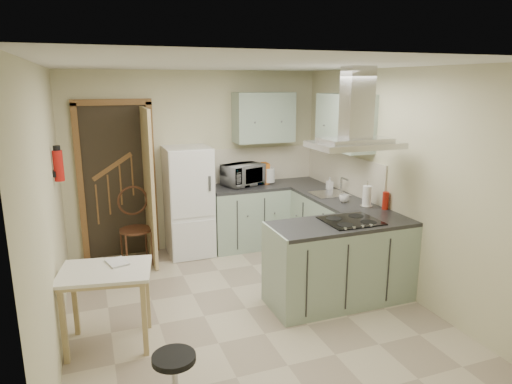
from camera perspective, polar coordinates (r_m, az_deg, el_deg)
name	(u,v)px	position (r m, az deg, el deg)	size (l,w,h in m)	color
floor	(246,308)	(5.01, -1.23, -14.34)	(4.20, 4.20, 0.00)	#BAAC91
ceiling	(245,65)	(4.42, -1.40, 15.59)	(4.20, 4.20, 0.00)	silver
back_wall	(197,161)	(6.53, -7.42, 3.86)	(3.60, 3.60, 0.00)	beige
left_wall	(49,212)	(4.33, -24.43, -2.32)	(4.20, 4.20, 0.00)	beige
right_wall	(395,181)	(5.41, 17.01, 1.31)	(4.20, 4.20, 0.00)	beige
doorway	(117,181)	(6.39, -16.95, 1.32)	(1.10, 0.12, 2.10)	brown
fridge	(189,201)	(6.31, -8.42, -1.17)	(0.60, 0.60, 1.50)	white
counter_back	(248,216)	(6.62, -1.03, -3.03)	(1.08, 0.60, 0.90)	#9EB2A0
counter_right	(322,223)	(6.36, 8.20, -3.87)	(0.60, 1.95, 0.90)	#9EB2A0
splashback	(260,164)	(6.82, 0.51, 3.53)	(1.68, 0.02, 0.50)	beige
wall_cabinet_back	(264,117)	(6.57, 0.96, 9.30)	(0.85, 0.35, 0.70)	#9EB2A0
wall_cabinet_right	(345,122)	(5.91, 11.03, 8.56)	(0.35, 0.90, 0.70)	#9EB2A0
peninsula	(341,262)	(5.07, 10.55, -8.59)	(1.55, 0.65, 0.90)	#9EB2A0
hob	(351,221)	(4.97, 11.77, -3.54)	(0.58, 0.50, 0.01)	black
extractor_hood	(355,145)	(4.80, 12.25, 5.80)	(0.90, 0.55, 0.10)	silver
sink	(329,194)	(6.09, 9.13, -0.24)	(0.45, 0.40, 0.01)	silver
fire_extinguisher	(58,166)	(5.15, -23.47, 3.02)	(0.10, 0.10, 0.32)	#B2140F
drop_leaf_table	(108,307)	(4.45, -17.99, -13.56)	(0.78, 0.59, 0.73)	tan
bentwood_chair	(136,230)	(6.17, -14.81, -4.61)	(0.41, 0.41, 0.93)	#4A2118
stool	(175,381)	(3.67, -10.10, -22.23)	(0.32, 0.32, 0.43)	black
microwave	(243,175)	(6.51, -1.65, 2.17)	(0.55, 0.37, 0.31)	black
kettle	(269,175)	(6.64, 1.65, 2.14)	(0.17, 0.17, 0.25)	silver
cereal_box	(265,173)	(6.66, 1.16, 2.39)	(0.08, 0.20, 0.30)	#C65F17
soap_bottle	(330,183)	(6.35, 9.18, 1.07)	(0.08, 0.08, 0.17)	silver
paper_towel	(367,196)	(5.56, 13.69, -0.47)	(0.10, 0.10, 0.26)	white
cup	(344,198)	(5.72, 10.95, -0.80)	(0.12, 0.12, 0.09)	silver
red_bottle	(385,201)	(5.50, 15.88, -1.05)	(0.07, 0.07, 0.21)	#AD1C0E
book	(108,260)	(4.36, -18.02, -8.09)	(0.17, 0.23, 0.10)	maroon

